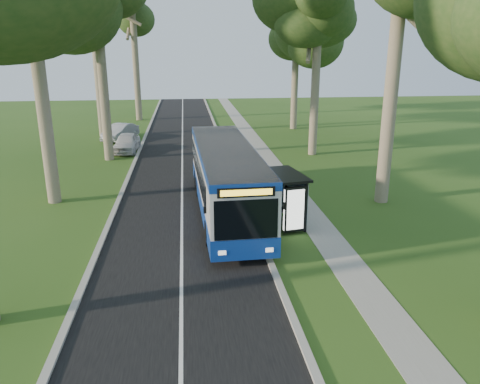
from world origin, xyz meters
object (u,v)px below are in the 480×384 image
Objects in this scene: bus_stop_sign at (277,208)px; bus_shelter at (289,191)px; litter_bin at (269,205)px; car_silver at (120,132)px; car_white at (127,143)px; bus at (226,180)px.

bus_shelter reaches higher than bus_stop_sign.
bus_stop_sign is 2.29× the size of litter_bin.
car_silver is at bearing 107.99° from bus_stop_sign.
car_white is (-8.87, 16.11, 0.22)m from litter_bin.
bus_stop_sign is (1.92, -3.79, -0.28)m from bus.
litter_bin is at bearing -57.54° from car_white.
car_white is at bearing 110.27° from bus_stop_sign.
bus_shelter is 20.21m from car_white.
litter_bin is 0.24× the size of car_white.
bus is 22.22m from car_silver.
car_silver is (-10.05, 21.31, 0.20)m from litter_bin.
bus_stop_sign is at bearing -44.74° from car_silver.
litter_bin is 0.24× the size of car_silver.
car_silver is (-9.84, 24.51, -0.77)m from bus_stop_sign.
car_silver is at bearing 106.38° from car_white.
bus_shelter is at bearing -41.61° from bus.
bus_stop_sign is at bearing -128.75° from bus_shelter.
car_silver is (-7.92, 20.73, -1.06)m from bus.
bus_stop_sign reaches higher than car_silver.
car_white is at bearing 108.16° from bus_shelter.
bus is 2.53m from litter_bin.
bus reaches higher than bus_stop_sign.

